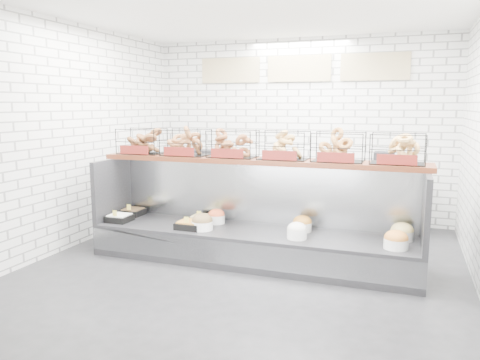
% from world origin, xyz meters
% --- Properties ---
extents(ground, '(5.50, 5.50, 0.00)m').
position_xyz_m(ground, '(0.00, 0.00, 0.00)').
color(ground, black).
rests_on(ground, ground).
extents(room_shell, '(5.02, 5.51, 3.01)m').
position_xyz_m(room_shell, '(0.00, 0.60, 2.06)').
color(room_shell, silver).
rests_on(room_shell, ground).
extents(display_case, '(4.00, 0.90, 1.20)m').
position_xyz_m(display_case, '(0.01, 0.34, 0.32)').
color(display_case, black).
rests_on(display_case, ground).
extents(bagel_shelf, '(4.10, 0.50, 0.40)m').
position_xyz_m(bagel_shelf, '(0.00, 0.52, 1.40)').
color(bagel_shelf, '#461C0F').
rests_on(bagel_shelf, display_case).
extents(prep_counter, '(4.00, 0.60, 1.20)m').
position_xyz_m(prep_counter, '(-0.01, 2.43, 0.47)').
color(prep_counter, '#93969B').
rests_on(prep_counter, ground).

